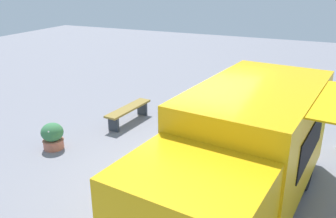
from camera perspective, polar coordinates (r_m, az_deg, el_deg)
ground_plane at (r=8.08m, az=3.24°, el=-10.72°), size 40.00×40.00×0.00m
food_truck at (r=6.67m, az=11.93°, el=-7.59°), size 3.19×5.68×2.28m
person_customer at (r=11.36m, az=5.24°, el=0.65°), size 0.46×0.74×0.89m
planter_flowering_side at (r=9.58m, az=-18.15°, el=-4.14°), size 0.57×0.57×0.70m
plaza_bench at (r=10.76m, az=-6.40°, el=-0.31°), size 0.57×1.89×0.49m
trash_bin at (r=11.18m, az=13.81°, el=0.76°), size 0.54×0.54×1.02m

